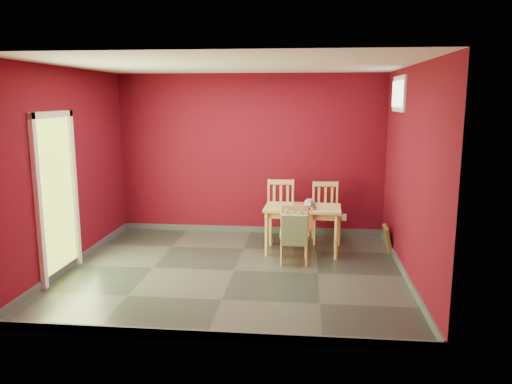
# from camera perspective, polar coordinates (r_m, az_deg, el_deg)

# --- Properties ---
(ground) EXTENTS (4.50, 4.50, 0.00)m
(ground) POSITION_cam_1_polar(r_m,az_deg,el_deg) (6.82, -2.50, -8.95)
(ground) COLOR #2D342D
(ground) RESTS_ON ground
(room_shell) EXTENTS (4.50, 4.50, 4.50)m
(room_shell) POSITION_cam_1_polar(r_m,az_deg,el_deg) (6.80, -2.51, -8.55)
(room_shell) COLOR #560815
(room_shell) RESTS_ON ground
(doorway) EXTENTS (0.06, 1.01, 2.13)m
(doorway) POSITION_cam_1_polar(r_m,az_deg,el_deg) (6.85, -21.88, 0.11)
(doorway) COLOR #B7D838
(doorway) RESTS_ON ground
(window) EXTENTS (0.05, 0.90, 0.50)m
(window) POSITION_cam_1_polar(r_m,az_deg,el_deg) (7.47, 15.98, 10.73)
(window) COLOR white
(window) RESTS_ON room_shell
(outlet_plate) EXTENTS (0.08, 0.02, 0.12)m
(outlet_plate) POSITION_cam_1_polar(r_m,az_deg,el_deg) (8.60, 10.04, -2.87)
(outlet_plate) COLOR silver
(outlet_plate) RESTS_ON room_shell
(dining_table) EXTENTS (1.15, 0.70, 0.70)m
(dining_table) POSITION_cam_1_polar(r_m,az_deg,el_deg) (7.47, 5.35, -2.34)
(dining_table) COLOR tan
(dining_table) RESTS_ON ground
(table_runner) EXTENTS (0.32, 0.63, 0.31)m
(table_runner) POSITION_cam_1_polar(r_m,az_deg,el_deg) (7.36, 5.34, -2.21)
(table_runner) COLOR #A1472B
(table_runner) RESTS_ON dining_table
(chair_far_left) EXTENTS (0.46, 0.46, 0.99)m
(chair_far_left) POSITION_cam_1_polar(r_m,az_deg,el_deg) (8.06, 2.78, -2.13)
(chair_far_left) COLOR tan
(chair_far_left) RESTS_ON ground
(chair_far_right) EXTENTS (0.48, 0.48, 0.96)m
(chair_far_right) POSITION_cam_1_polar(r_m,az_deg,el_deg) (8.12, 8.00, -2.24)
(chair_far_right) COLOR tan
(chair_far_right) RESTS_ON ground
(chair_near) EXTENTS (0.42, 0.42, 0.87)m
(chair_near) POSITION_cam_1_polar(r_m,az_deg,el_deg) (7.01, 4.41, -4.65)
(chair_near) COLOR tan
(chair_near) RESTS_ON ground
(tote_bag) EXTENTS (0.35, 0.20, 0.49)m
(tote_bag) POSITION_cam_1_polar(r_m,az_deg,el_deg) (6.78, 4.41, -4.35)
(tote_bag) COLOR #6E8A58
(tote_bag) RESTS_ON chair_near
(cat) EXTENTS (0.25, 0.39, 0.18)m
(cat) POSITION_cam_1_polar(r_m,az_deg,el_deg) (7.38, 6.18, -1.11)
(cat) COLOR slate
(cat) RESTS_ON table_runner
(picture_frame) EXTENTS (0.13, 0.39, 0.38)m
(picture_frame) POSITION_cam_1_polar(r_m,az_deg,el_deg) (7.86, 14.78, -5.18)
(picture_frame) COLOR brown
(picture_frame) RESTS_ON ground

